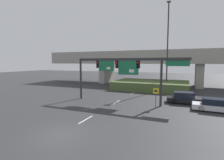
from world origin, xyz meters
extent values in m
plane|color=#2D2D30|center=(0.00, 0.00, 0.00)|extent=(160.00, 160.00, 0.00)
cube|color=silver|center=(0.00, 3.51, 0.00)|extent=(0.14, 2.40, 0.01)
cube|color=silver|center=(0.00, 11.03, 0.00)|extent=(0.14, 2.40, 0.01)
cube|color=silver|center=(0.00, 18.55, 0.00)|extent=(0.14, 2.40, 0.01)
cube|color=silver|center=(0.00, 26.06, 0.00)|extent=(0.14, 2.40, 0.01)
cylinder|color=#2D2D30|center=(-5.52, 11.18, 2.84)|extent=(0.28, 0.28, 5.68)
cylinder|color=#2D2D30|center=(5.52, 11.18, 2.84)|extent=(0.28, 0.28, 5.68)
cube|color=#2D2D30|center=(1.57, 11.18, 5.52)|extent=(14.17, 0.32, 0.32)
cube|color=black|center=(-2.76, 11.18, 4.89)|extent=(0.40, 0.28, 0.95)
sphere|color=red|center=(-2.76, 11.01, 5.10)|extent=(0.22, 0.22, 0.22)
sphere|color=black|center=(-2.76, 11.01, 4.67)|extent=(0.22, 0.22, 0.22)
cube|color=black|center=(0.00, 11.18, 4.89)|extent=(0.40, 0.28, 0.95)
sphere|color=red|center=(0.00, 11.01, 5.10)|extent=(0.22, 0.22, 0.22)
sphere|color=black|center=(0.00, 11.01, 4.67)|extent=(0.22, 0.22, 0.22)
cube|color=black|center=(2.76, 11.18, 4.89)|extent=(0.40, 0.28, 0.95)
sphere|color=red|center=(2.76, 11.01, 5.10)|extent=(0.22, 0.22, 0.22)
sphere|color=black|center=(2.76, 11.01, 4.67)|extent=(0.22, 0.22, 0.22)
cube|color=#196B42|center=(-1.52, 11.08, 4.70)|extent=(2.12, 0.08, 1.33)
cube|color=white|center=(-1.15, 11.03, 4.40)|extent=(0.53, 0.03, 0.29)
cube|color=#196B42|center=(1.52, 11.08, 4.49)|extent=(2.61, 0.08, 1.76)
cube|color=white|center=(1.97, 11.03, 4.09)|extent=(0.65, 0.03, 0.39)
cube|color=#196B42|center=(7.24, 11.12, 5.04)|extent=(2.53, 0.07, 0.64)
cylinder|color=#4C4C4C|center=(5.15, 9.92, 1.17)|extent=(0.08, 0.08, 2.33)
cube|color=yellow|center=(5.15, 9.88, 1.98)|extent=(0.60, 0.03, 0.60)
cube|color=black|center=(5.15, 9.86, 1.98)|extent=(0.33, 0.01, 0.21)
cylinder|color=#2D2D30|center=(4.71, 25.00, 8.05)|extent=(0.24, 0.24, 16.09)
cube|color=#333333|center=(4.71, 25.00, 16.21)|extent=(0.70, 0.36, 0.24)
cube|color=#A39E93|center=(0.00, 31.08, 5.84)|extent=(49.97, 8.18, 1.97)
cube|color=#A39E93|center=(0.00, 27.19, 7.27)|extent=(49.97, 0.40, 0.90)
cube|color=#A39E93|center=(-10.62, 31.08, 2.42)|extent=(1.40, 6.54, 4.85)
cube|color=#A39E93|center=(10.62, 31.08, 2.42)|extent=(1.40, 6.54, 4.85)
cube|color=#4C6033|center=(2.01, 23.68, 0.79)|extent=(13.40, 8.72, 1.58)
cube|color=black|center=(8.18, 13.89, 0.45)|extent=(4.62, 2.27, 0.58)
cube|color=black|center=(8.01, 13.87, 1.08)|extent=(2.47, 1.86, 0.68)
cylinder|color=black|center=(9.47, 14.83, 0.32)|extent=(0.66, 0.29, 0.64)
cylinder|color=black|center=(9.64, 13.25, 0.32)|extent=(0.66, 0.29, 0.64)
cylinder|color=black|center=(6.73, 14.54, 0.32)|extent=(0.66, 0.29, 0.64)
cylinder|color=black|center=(6.89, 12.96, 0.32)|extent=(0.66, 0.29, 0.64)
cube|color=silver|center=(11.28, 11.25, 0.43)|extent=(4.81, 1.99, 0.54)
cube|color=black|center=(11.09, 11.26, 1.03)|extent=(2.52, 1.73, 0.65)
cylinder|color=black|center=(9.84, 12.11, 0.32)|extent=(0.65, 0.24, 0.64)
cylinder|color=black|center=(9.78, 10.49, 0.32)|extent=(0.65, 0.24, 0.64)
camera|label=1|loc=(8.22, -9.65, 5.15)|focal=28.00mm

